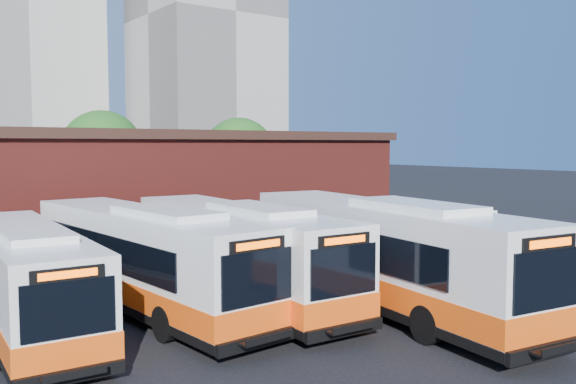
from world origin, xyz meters
TOP-DOWN VIEW (x-y plane):
  - ground at (0.00, 0.00)m, footprint 220.00×220.00m
  - bus_farwest at (-10.60, 5.34)m, footprint 3.25×12.10m
  - bus_west at (-6.73, 5.33)m, footprint 3.62×13.32m
  - bus_midwest at (-3.47, 4.66)m, footprint 3.42×13.19m
  - bus_mideast at (-0.01, 0.69)m, footprint 4.71×14.18m
  - bus_east at (5.09, 3.29)m, footprint 3.42×11.43m
  - transit_worker at (2.41, -1.86)m, footprint 0.44×0.65m
  - depot_building at (0.00, 20.00)m, footprint 28.60×12.60m
  - tree_mid at (2.00, 34.00)m, footprint 6.56×6.56m
  - tree_east at (13.00, 31.00)m, footprint 6.24×6.24m
  - tower_right at (30.00, 68.00)m, footprint 18.00×18.00m

SIDE VIEW (x-z plane):
  - ground at x=0.00m, z-range 0.00..0.00m
  - transit_worker at x=2.41m, z-range 0.00..1.73m
  - bus_east at x=5.09m, z-range -0.14..2.93m
  - bus_farwest at x=-10.60m, z-range -0.15..3.11m
  - bus_midwest at x=-3.47m, z-range -0.16..3.40m
  - bus_west at x=-6.73m, z-range -0.16..3.42m
  - bus_mideast at x=-0.01m, z-range -0.17..3.63m
  - depot_building at x=0.00m, z-range 0.06..6.46m
  - tree_east at x=13.00m, z-range 0.85..8.81m
  - tree_mid at x=2.00m, z-range 0.90..9.26m
  - tower_right at x=30.00m, z-range -0.26..48.94m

